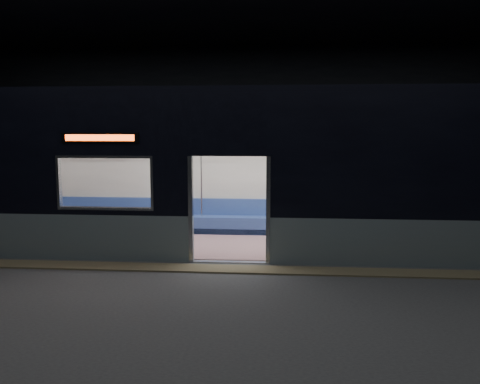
# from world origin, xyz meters

# --- Properties ---
(station_floor) EXTENTS (24.00, 14.00, 0.01)m
(station_floor) POSITION_xyz_m (0.00, 0.00, -0.01)
(station_floor) COLOR #47494C
(station_floor) RESTS_ON ground
(station_envelope) EXTENTS (24.00, 14.00, 5.00)m
(station_envelope) POSITION_xyz_m (0.00, 0.00, 3.66)
(station_envelope) COLOR black
(station_envelope) RESTS_ON station_floor
(tactile_strip) EXTENTS (22.80, 0.50, 0.03)m
(tactile_strip) POSITION_xyz_m (0.00, 0.55, 0.01)
(tactile_strip) COLOR #8C7F59
(tactile_strip) RESTS_ON station_floor
(metro_car) EXTENTS (18.00, 3.04, 3.35)m
(metro_car) POSITION_xyz_m (-0.00, 2.54, 1.85)
(metro_car) COLOR gray
(metro_car) RESTS_ON station_floor
(passenger) EXTENTS (0.43, 0.70, 1.36)m
(passenger) POSITION_xyz_m (2.40, 3.55, 0.79)
(passenger) COLOR black
(passenger) RESTS_ON metro_car
(handbag) EXTENTS (0.28, 0.25, 0.13)m
(handbag) POSITION_xyz_m (2.38, 3.33, 0.67)
(handbag) COLOR black
(handbag) RESTS_ON passenger
(transit_map) EXTENTS (1.07, 0.03, 0.69)m
(transit_map) POSITION_xyz_m (4.28, 3.85, 1.50)
(transit_map) COLOR white
(transit_map) RESTS_ON metro_car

